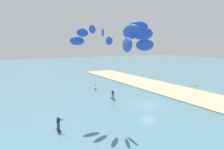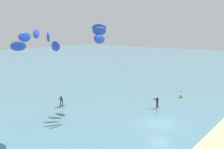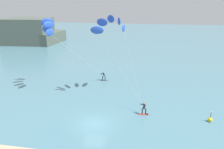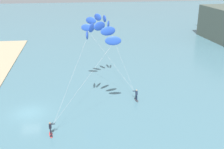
# 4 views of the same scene
# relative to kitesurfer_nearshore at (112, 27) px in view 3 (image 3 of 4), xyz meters

# --- Properties ---
(ground_plane) EXTENTS (240.00, 240.00, 0.00)m
(ground_plane) POSITION_rel_kitesurfer_nearshore_xyz_m (-0.48, -9.40, -10.42)
(ground_plane) COLOR slate
(kitesurfer_nearshore) EXTENTS (8.97, 9.13, 12.10)m
(kitesurfer_nearshore) POSITION_rel_kitesurfer_nearshore_xyz_m (0.00, 0.00, 0.00)
(kitesurfer_nearshore) COLOR red
(kitesurfer_nearshore) RESTS_ON ground
(kitesurfer_mid_water) EXTENTS (10.60, 7.81, 11.48)m
(kitesurfer_mid_water) POSITION_rel_kitesurfer_nearshore_xyz_m (-10.01, 1.03, -0.57)
(kitesurfer_mid_water) COLOR #333338
(kitesurfer_mid_water) RESTS_ON ground
(marker_buoy) EXTENTS (0.56, 0.56, 1.38)m
(marker_buoy) POSITION_rel_kitesurfer_nearshore_xyz_m (13.33, -6.49, -10.12)
(marker_buoy) COLOR yellow
(marker_buoy) RESTS_ON ground
(distant_headland) EXTENTS (28.99, 16.79, 8.35)m
(distant_headland) POSITION_rel_kitesurfer_nearshore_xyz_m (-37.39, 39.42, -7.25)
(distant_headland) COLOR #565B60
(distant_headland) RESTS_ON ground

